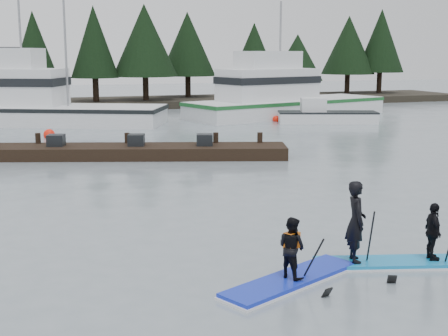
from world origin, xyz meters
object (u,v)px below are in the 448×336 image
object	(u,v)px
fishing_boat_medium	(283,107)
floating_dock	(102,152)
fishing_boat_large	(29,113)
paddleboard_solo	(291,263)
paddleboard_duo	(387,236)

from	to	relation	value
fishing_boat_medium	floating_dock	world-z (taller)	fishing_boat_medium
fishing_boat_large	paddleboard_solo	world-z (taller)	fishing_boat_large
paddleboard_duo	fishing_boat_large	bearing A→B (deg)	117.54
floating_dock	paddleboard_duo	distance (m)	16.66
paddleboard_solo	paddleboard_duo	world-z (taller)	paddleboard_duo
floating_dock	paddleboard_solo	distance (m)	16.57
fishing_boat_large	fishing_boat_medium	xyz separation A→B (m)	(17.58, -0.75, -0.04)
paddleboard_solo	floating_dock	bearing A→B (deg)	70.22
fishing_boat_medium	paddleboard_duo	size ratio (longest dim) A/B	4.80
fishing_boat_medium	paddleboard_solo	size ratio (longest dim) A/B	4.79
fishing_boat_large	floating_dock	distance (m)	15.15
fishing_boat_large	paddleboard_duo	xyz separation A→B (m)	(6.47, -31.12, -0.03)
paddleboard_solo	paddleboard_duo	size ratio (longest dim) A/B	1.00
paddleboard_duo	fishing_boat_medium	bearing A→B (deg)	85.69
floating_dock	fishing_boat_large	bearing A→B (deg)	117.28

